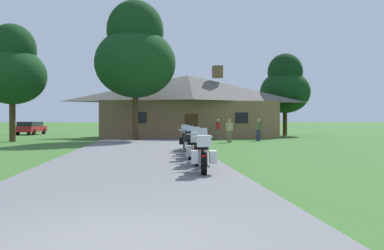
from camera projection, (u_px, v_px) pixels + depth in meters
The scene contains 15 objects.
ground_plane at pixel (140, 146), 24.92m from camera, with size 500.00×500.00×0.00m, color #386628.
asphalt_driveway at pixel (140, 148), 22.93m from camera, with size 6.40×80.00×0.06m, color slate.
motorcycle_yellow_nearest_to_camera at pixel (203, 154), 11.94m from camera, with size 0.84×2.08×1.30m.
motorcycle_white_second_in_row at pixel (196, 149), 14.19m from camera, with size 0.82×2.08×1.30m.
motorcycle_black_third_in_row at pixel (190, 144), 16.44m from camera, with size 0.68×2.08×1.30m.
motorcycle_green_fourth_in_row at pixel (188, 141), 18.73m from camera, with size 0.66×2.08×1.30m.
motorcycle_yellow_farthest_in_row at pixel (186, 139), 20.84m from camera, with size 0.72×2.08×1.30m.
stone_lodge at pixel (188, 105), 37.37m from camera, with size 16.29×6.88×6.62m.
bystander_olive_shirt_near_lodge at pixel (258, 129), 30.75m from camera, with size 0.45×0.40×1.69m.
bystander_red_shirt_beside_signpost at pixel (218, 128), 32.58m from camera, with size 0.40×0.44×1.67m.
bystander_tan_shirt_by_tree at pixel (229, 129), 28.58m from camera, with size 0.54×0.29×1.69m.
tree_by_lodge_front at pixel (135, 54), 31.41m from camera, with size 6.27×6.27×10.85m.
tree_right_of_lodge at pixel (285, 86), 41.06m from camera, with size 5.03×5.03×8.33m.
tree_left_near at pixel (12, 68), 29.73m from camera, with size 4.91×4.91×8.65m.
parked_red_suv_far_left at pixel (31, 127), 43.89m from camera, with size 2.31×4.77×1.40m.
Camera 1 is at (0.57, -5.10, 1.62)m, focal length 37.95 mm.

